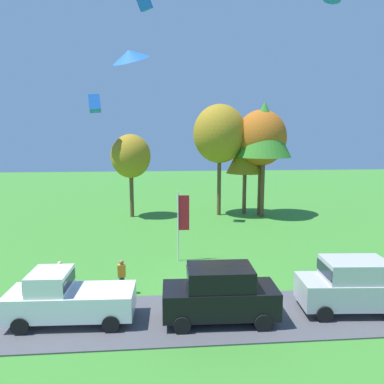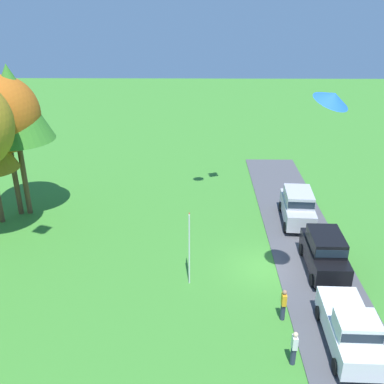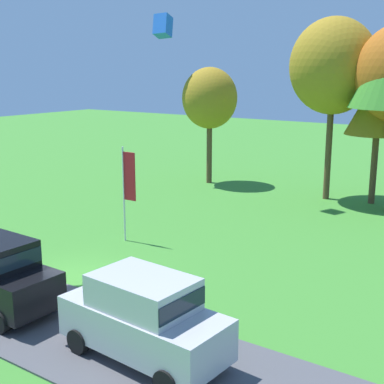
{
  "view_description": "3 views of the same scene",
  "coord_description": "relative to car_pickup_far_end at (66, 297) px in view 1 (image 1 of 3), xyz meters",
  "views": [
    {
      "loc": [
        -2.47,
        -17.31,
        7.58
      ],
      "look_at": [
        -0.53,
        5.29,
        4.06
      ],
      "focal_mm": 35.0,
      "sensor_mm": 36.0,
      "label": 1
    },
    {
      "loc": [
        -21.81,
        4.06,
        14.75
      ],
      "look_at": [
        2.62,
        4.33,
        3.65
      ],
      "focal_mm": 42.0,
      "sensor_mm": 36.0,
      "label": 2
    },
    {
      "loc": [
        13.94,
        -12.57,
        7.48
      ],
      "look_at": [
        0.51,
        6.85,
        2.01
      ],
      "focal_mm": 50.0,
      "sensor_mm": 36.0,
      "label": 3
    }
  ],
  "objects": [
    {
      "name": "person_watching_sky",
      "position": [
        -0.92,
        2.65,
        -0.23
      ],
      "size": [
        0.36,
        0.24,
        1.71
      ],
      "color": "#2D334C",
      "rests_on": "ground"
    },
    {
      "name": "car_suv_by_flagpole",
      "position": [
        11.99,
        -0.09,
        0.19
      ],
      "size": [
        4.72,
        2.3,
        2.28
      ],
      "color": "#B7B7BC",
      "rests_on": "ground"
    },
    {
      "name": "car_suv_near_entrance",
      "position": [
        6.16,
        -0.43,
        0.19
      ],
      "size": [
        4.64,
        2.14,
        2.28
      ],
      "color": "black",
      "rests_on": "ground"
    },
    {
      "name": "kite_box_high_right",
      "position": [
        -1.66,
        18.56,
        9.04
      ],
      "size": [
        1.23,
        1.43,
        1.6
      ],
      "primitive_type": "cube",
      "rotation": [
        -0.07,
        0.3,
        1.74
      ],
      "color": "blue"
    },
    {
      "name": "ground_plane",
      "position": [
        6.29,
        2.75,
        -1.11
      ],
      "size": [
        120.0,
        120.0,
        0.0
      ],
      "primitive_type": "plane",
      "color": "#3D842D"
    },
    {
      "name": "car_pickup_far_end",
      "position": [
        0.0,
        0.0,
        0.0
      ],
      "size": [
        5.06,
        2.18,
        2.14
      ],
      "color": "white",
      "rests_on": "ground"
    },
    {
      "name": "kite_delta_mid_center",
      "position": [
        2.67,
        1.3,
        9.62
      ],
      "size": [
        2.2,
        2.2,
        0.96
      ],
      "primitive_type": "cone",
      "rotation": [
        -0.38,
        0.0,
        2.45
      ],
      "color": "blue"
    },
    {
      "name": "person_on_lawn",
      "position": [
        1.94,
        2.6,
        -0.23
      ],
      "size": [
        0.36,
        0.24,
        1.71
      ],
      "color": "#2D334C",
      "rests_on": "ground"
    },
    {
      "name": "tree_far_left",
      "position": [
        1.19,
        19.75,
        4.47
      ],
      "size": [
        3.6,
        3.6,
        7.59
      ],
      "color": "brown",
      "rests_on": "ground"
    },
    {
      "name": "flag_banner",
      "position": [
        5.08,
        7.18,
        1.56
      ],
      "size": [
        0.71,
        0.08,
        4.22
      ],
      "color": "silver",
      "rests_on": "ground"
    },
    {
      "name": "pavement_strip",
      "position": [
        6.29,
        -0.01,
        -1.08
      ],
      "size": [
        36.0,
        4.4,
        0.06
      ],
      "primitive_type": "cube",
      "color": "#4C4C51",
      "rests_on": "ground"
    },
    {
      "name": "tree_left_of_center",
      "position": [
        9.32,
        19.85,
        6.48
      ],
      "size": [
        4.88,
        4.88,
        10.3
      ],
      "color": "brown",
      "rests_on": "ground"
    },
    {
      "name": "kite_box_trailing_tail",
      "position": [
        2.77,
        16.2,
        16.52
      ],
      "size": [
        1.4,
        1.29,
        1.59
      ],
      "primitive_type": "cube",
      "rotation": [
        -0.3,
        0.3,
        2.81
      ],
      "color": "blue"
    },
    {
      "name": "tree_right_of_center",
      "position": [
        11.85,
        20.28,
        4.53
      ],
      "size": [
        3.53,
        3.53,
        7.45
      ],
      "color": "brown",
      "rests_on": "ground"
    },
    {
      "name": "tree_lone_near",
      "position": [
        13.1,
        19.42,
        6.11
      ],
      "size": [
        4.64,
        4.64,
        9.79
      ],
      "color": "brown",
      "rests_on": "ground"
    },
    {
      "name": "tree_far_right",
      "position": [
        13.19,
        18.81,
        6.86
      ],
      "size": [
        4.96,
        4.96,
        10.48
      ],
      "color": "brown",
      "rests_on": "ground"
    }
  ]
}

